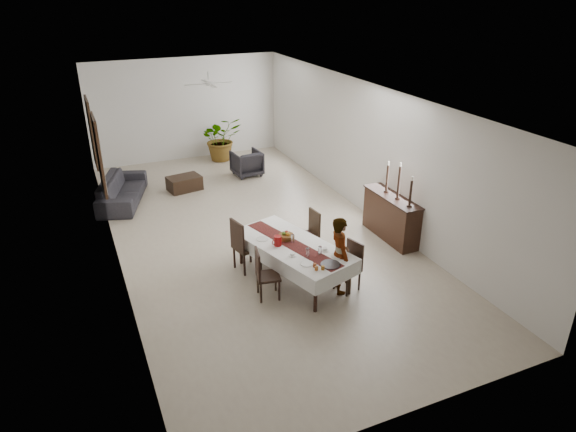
{
  "coord_description": "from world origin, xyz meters",
  "views": [
    {
      "loc": [
        -3.51,
        -10.1,
        5.35
      ],
      "look_at": [
        0.22,
        -1.59,
        1.05
      ],
      "focal_mm": 32.0,
      "sensor_mm": 36.0,
      "label": 1
    }
  ],
  "objects": [
    {
      "name": "chair_left_far_leg_fl",
      "position": [
        -0.87,
        -1.38,
        0.23
      ],
      "size": [
        0.06,
        0.06,
        0.47
      ],
      "primitive_type": "cylinder",
      "rotation": [
        0.0,
        0.0,
        0.23
      ],
      "color": "black",
      "rests_on": "floor"
    },
    {
      "name": "chair_left_near_leg_br",
      "position": [
        -0.49,
        -2.82,
        0.2
      ],
      "size": [
        0.05,
        0.05,
        0.41
      ],
      "primitive_type": "cylinder",
      "rotation": [
        0.0,
        0.0,
        -0.19
      ],
      "color": "black",
      "rests_on": "floor"
    },
    {
      "name": "saucer_left",
      "position": [
        -0.14,
        -2.61,
        0.75
      ],
      "size": [
        0.15,
        0.15,
        0.01
      ],
      "primitive_type": "cylinder",
      "color": "white",
      "rests_on": "tablecloth_top"
    },
    {
      "name": "fan_blade_s",
      "position": [
        0.0,
        2.65,
        2.9
      ],
      "size": [
        0.1,
        0.55,
        0.01
      ],
      "primitive_type": "cube",
      "color": "white",
      "rests_on": "fan_hub"
    },
    {
      "name": "chair_right_far_leg_bl",
      "position": [
        0.55,
        -1.65,
        0.21
      ],
      "size": [
        0.05,
        0.05,
        0.41
      ],
      "primitive_type": "cylinder",
      "rotation": [
        0.0,
        0.0,
        0.11
      ],
      "color": "black",
      "rests_on": "floor"
    },
    {
      "name": "fan_blade_w",
      "position": [
        -0.35,
        3.0,
        2.9
      ],
      "size": [
        0.55,
        0.1,
        0.01
      ],
      "primitive_type": "cube",
      "color": "silver",
      "rests_on": "fan_hub"
    },
    {
      "name": "pitcher_handle",
      "position": [
        -0.31,
        -2.15,
        0.84
      ],
      "size": [
        0.12,
        0.05,
        0.12
      ],
      "primitive_type": "torus",
      "rotation": [
        1.57,
        0.0,
        0.29
      ],
      "color": "maroon",
      "rests_on": "red_pitcher"
    },
    {
      "name": "tablecloth_drape_left",
      "position": [
        -0.5,
        -2.37,
        0.6
      ],
      "size": [
        0.74,
        2.42,
        0.29
      ],
      "primitive_type": "cube",
      "rotation": [
        0.0,
        0.0,
        0.29
      ],
      "color": "white",
      "rests_on": "dining_table_top"
    },
    {
      "name": "chair_left_near_leg_fl",
      "position": [
        -0.76,
        -2.43,
        0.2
      ],
      "size": [
        0.05,
        0.05,
        0.41
      ],
      "primitive_type": "cylinder",
      "rotation": [
        0.0,
        0.0,
        -0.19
      ],
      "color": "black",
      "rests_on": "floor"
    },
    {
      "name": "woman",
      "position": [
        0.66,
        -2.95,
        0.75
      ],
      "size": [
        0.42,
        0.59,
        1.5
      ],
      "primitive_type": "imported",
      "rotation": [
        0.0,
        0.0,
        1.45
      ],
      "color": "gray",
      "rests_on": "floor"
    },
    {
      "name": "table_leg_fr",
      "position": [
        0.78,
        -3.14,
        0.34
      ],
      "size": [
        0.09,
        0.09,
        0.68
      ],
      "primitive_type": "cylinder",
      "rotation": [
        0.0,
        0.0,
        0.29
      ],
      "color": "black",
      "rests_on": "floor"
    },
    {
      "name": "mirror_glass_near",
      "position": [
        -2.92,
        2.2,
        1.6
      ],
      "size": [
        0.01,
        0.9,
        1.7
      ],
      "primitive_type": "cube",
      "color": "white",
      "rests_on": "mirror_frame_near"
    },
    {
      "name": "candlestick_far_candle",
      "position": [
        2.78,
        -1.22,
        1.69
      ],
      "size": [
        0.04,
        0.04,
        0.09
      ],
      "primitive_type": "cylinder",
      "color": "beige",
      "rests_on": "candlestick_far_shaft"
    },
    {
      "name": "fruit_red",
      "position": [
        0.04,
        -1.93,
        0.87
      ],
      "size": [
        0.09,
        0.09,
        0.09
      ],
      "primitive_type": "sphere",
      "color": "#9B220F",
      "rests_on": "fruit_basket"
    },
    {
      "name": "chair_right_near_back",
      "position": [
        0.99,
        -2.94,
        0.7
      ],
      "size": [
        0.15,
        0.4,
        0.52
      ],
      "primitive_type": "cube",
      "rotation": [
        0.0,
        0.0,
        1.86
      ],
      "color": "black",
      "rests_on": "chair_right_near_seat"
    },
    {
      "name": "fan_hub",
      "position": [
        0.0,
        3.0,
        2.9
      ],
      "size": [
        0.16,
        0.16,
        0.08
      ],
      "primitive_type": "cylinder",
      "color": "silver",
      "rests_on": "fan_rod"
    },
    {
      "name": "fan_blade_e",
      "position": [
        0.35,
        3.0,
        2.9
      ],
      "size": [
        0.55,
        0.1,
        0.01
      ],
      "primitive_type": "cube",
      "color": "white",
      "rests_on": "fan_hub"
    },
    {
      "name": "table_runner",
      "position": [
        0.05,
        -2.2,
        0.75
      ],
      "size": [
        1.03,
        2.44,
        0.0
      ],
      "primitive_type": "cube",
      "rotation": [
        0.0,
        0.0,
        0.29
      ],
      "color": "maroon",
      "rests_on": "tablecloth_top"
    },
    {
      "name": "candlestick_far_shaft",
      "position": [
        2.78,
        -1.22,
        1.34
      ],
      "size": [
        0.05,
        0.05,
        0.6
      ],
      "primitive_type": "cylinder",
      "color": "black",
      "rests_on": "candlestick_far_base"
    },
    {
      "name": "candlestick_mid_base",
      "position": [
        2.78,
        -1.66,
        1.03
      ],
      "size": [
        0.11,
        0.11,
        0.03
      ],
      "primitive_type": "cylinder",
      "color": "black",
      "rests_on": "sideboard_top"
    },
    {
      "name": "fan_blade_n",
      "position": [
        0.0,
        3.35,
        2.9
      ],
      "size": [
        0.1,
        0.55,
        0.01
      ],
      "primitive_type": "cube",
      "color": "silver",
      "rests_on": "fan_hub"
    },
    {
      "name": "jam_jar_a",
      "position": [
        0.14,
        -3.27,
        0.78
      ],
      "size": [
        0.06,
        0.06,
        0.07
      ],
      "primitive_type": "cylinder",
      "color": "#925815",
      "rests_on": "tablecloth_top"
    },
    {
      "name": "candlestick_mid_candle",
      "position": [
        2.78,
        -1.66,
        1.8
      ],
      "size": [
        0.04,
        0.04,
        0.09
      ],
      "primitive_type": "cylinder",
      "color": "white",
      "rests_on": "candlestick_mid_shaft"
    },
    {
      "name": "chair_right_near_leg_bl",
      "position": [
        0.7,
        -3.2,
        0.2
      ],
      "size": [
        0.05,
        0.05,
        0.4
      ],
      "primitive_type": "cylinder",
      "rotation": [
        0.0,
        0.0,
        0.29
      ],
      "color": "black",
      "rests_on": "floor"
    },
    {
      "name": "plate_far_left",
      "position": [
        -0.41,
        -1.78,
        0.75
      ],
      "size": [
        0.23,
        0.23,
        0.01
      ],
      "primitive_type": "cylinder",
      "color": "silver",
      "rests_on": "tablecloth_top"
    },
    {
      "name": "chair_left_near_seat",
      "position": [
        -0.63,
        -2.63,
        0.43
      ],
      "size": [
        0.49,
        0.49,
        0.05
      ],
      "primitive_type": "cube",
      "rotation": [
        0.0,
        0.0,
        -1.77
      ],
      "color": "black",
      "rests_on": "chair_left_near_leg_fl"
    },
    {
      "name": "serving_tray",
      "position": [
        0.34,
        -3.18,
        0.75
      ],
      "size": [
        0.35,
        0.35,
        0.02
      ],
      "primitive_type": "cylinder",
      "color": "#39393E",
      "rests_on": "tablecloth_top"
    },
    {
      "name": "potted_plant",
      "position": [
        0.92,
        5.37,
        0.7
      ],
      "size": [
        1.32,
        1.15,
        1.41
      ],
      "primitive_type": "imported",
      "rotation": [
        0.0,
        0.0,
        0.04
      ],
      "color": "#2B5622",
      "rests_on": "floor"
    },
    {
      "name": "table_leg_fl",
      "position": [
        -0.04,
        -3.39,
        0.34
      ],
      "size": [
        0.09,
        0.09,
        0.68
      ],
      "primitive_type": "cylinder",
      "rotation": [
        0.0,
        0.0,
        0.29
      ],
      "color": "black",
      "rests_on": "floor"
    },
    {
      "name": "chair_right_near_seat",
      "position": [
        0.81,
        -2.99,
        0.42
      ],
      "size": [
        0.5,
        0.5,
        0.05
      ],
      "primitive_type": "cube",
      "rotation": [
        0.0,
        0.0,
        1.86
      ],
      "color": "black",
      "rests_on": "chair_right_near_leg_fl"
    },
    {
      "name": "chair_right_far_leg_fr",
      "position": [
        0.85,
        -1.28,
        0.21
      ],
      "size": [
        0.05,
        0.05,
        0.41
      ],
      "primitive_type": "cylinder",
      "rotation": [
        0.0,
        0.0,
        0.11
      ],
      "color": "black",
      "rests_on": "floor"
    },
    {
      "name": "mirror_glass_far",
      "position": [
        -2.92,
        4.3,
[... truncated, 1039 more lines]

